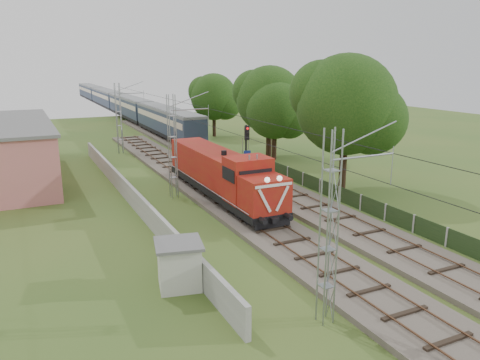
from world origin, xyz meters
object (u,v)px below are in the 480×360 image
relay_hut (179,264)px  coach_rake (117,101)px  signal_post (247,145)px  locomotive (222,174)px

relay_hut → coach_rake: bearing=80.7°
coach_rake → relay_hut: size_ratio=35.10×
coach_rake → signal_post: bearing=-91.5°
locomotive → relay_hut: size_ratio=6.27×
signal_post → locomotive: bearing=-142.6°
coach_rake → relay_hut: bearing=-99.3°
signal_post → relay_hut: (-10.77, -14.56, -2.52)m
coach_rake → relay_hut: (-12.40, -76.12, -1.38)m
signal_post → relay_hut: size_ratio=2.07×
coach_rake → relay_hut: coach_rake is taller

